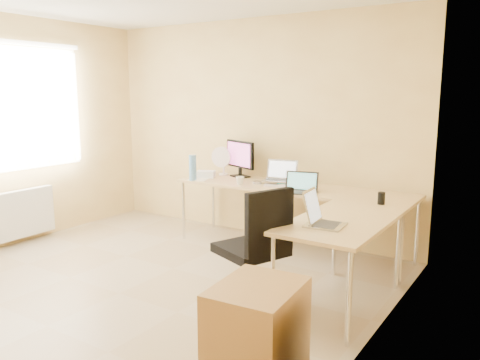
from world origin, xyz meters
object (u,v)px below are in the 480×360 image
Objects in this scene: desk_return at (341,263)px; desk_fan at (224,162)px; desk_main at (291,219)px; monitor at (240,159)px; laptop_center at (280,171)px; laptop_return at (326,212)px; cabinet at (257,348)px; laptop_black at (300,183)px; mug at (240,181)px; office_chair at (251,249)px; keyboard at (285,186)px; water_bottle at (193,168)px.

desk_return is 2.40m from desk_fan.
monitor is (-0.80, 0.20, 0.59)m from desk_main.
laptop_center is (-0.14, 0.00, 0.52)m from desk_main.
monitor reaches higher than laptop_return.
cabinet is (1.89, -2.71, -0.59)m from monitor.
laptop_center is 0.45m from laptop_black.
laptop_return is at bearing -60.19° from laptop_center.
laptop_black is 1.35m from desk_fan.
mug is (0.26, -0.41, -0.18)m from monitor.
laptop_black is at bearing 106.15° from cabinet.
desk_main is at bearing -11.19° from laptop_center.
mug is 2.85m from cabinet.
office_chair is at bearing -143.39° from desk_return.
office_chair reaches higher than desk_main.
mug reaches higher than desk_main.
desk_main is 0.38m from keyboard.
monitor reaches higher than cabinet.
monitor is 1.14× the size of keyboard.
desk_return is 0.54m from laptop_return.
desk_main is at bearing 126.25° from office_chair.
office_chair is (1.18, -1.64, -0.45)m from monitor.
monitor is 0.25m from desk_fan.
water_bottle is at bearing 164.24° from office_chair.
laptop_return is (-0.04, -0.25, 0.48)m from desk_return.
monitor is at bearing 152.06° from laptop_center.
desk_fan reaches higher than keyboard.
desk_main is 7.88× the size of laptop_black.
keyboard is (-0.28, 0.20, -0.10)m from laptop_black.
monitor is 1.54× the size of laptop_return.
office_chair is at bearing 103.54° from laptop_return.
desk_main is 7.94× the size of laptop_return.
cabinet is at bearing -66.51° from desk_main.
desk_main is 8.25× the size of desk_fan.
keyboard is at bearing 128.81° from office_chair.
desk_return is at bearing -12.02° from monitor.
desk_main is 28.05× the size of mug.
laptop_center is 0.48× the size of cabinet.
mug is 0.29× the size of desk_fan.
keyboard is 0.62× the size of cabinet.
laptop_center is (-1.12, 1.00, 0.52)m from desk_return.
laptop_black is 1.25m from office_chair.
water_bottle is at bearing -174.10° from laptop_center.
water_bottle is (-1.13, -0.30, 0.51)m from desk_main.
mug is at bearing -45.40° from desk_fan.
keyboard is 1.47m from office_chair.
laptop_center reaches higher than laptop_black.
office_chair is at bearing -32.22° from monitor.
desk_fan is at bearing 146.76° from laptop_black.
office_chair is at bearing -53.52° from mug.
desk_main is 1.01m from monitor.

